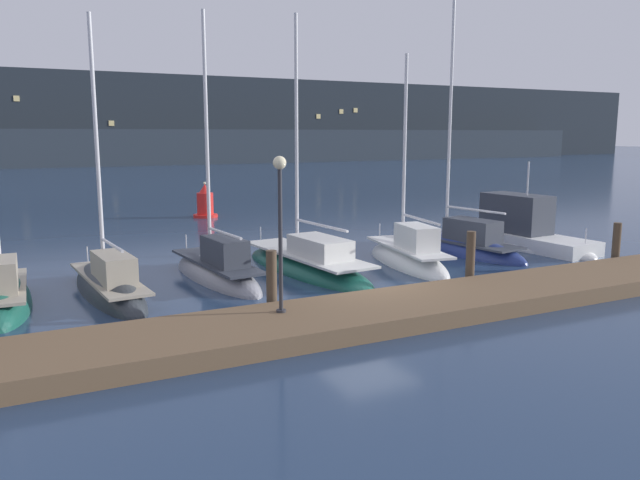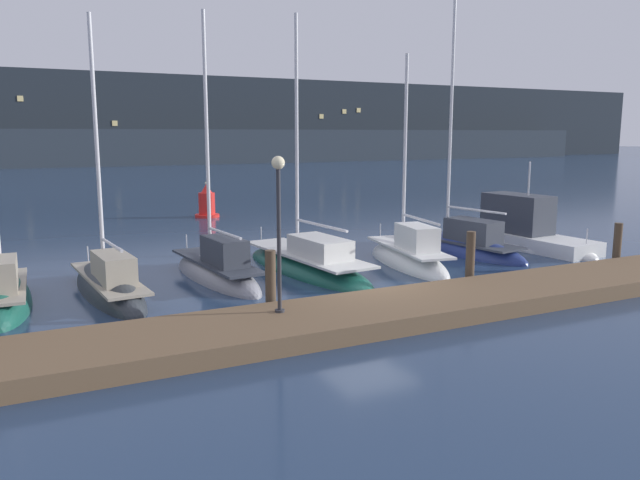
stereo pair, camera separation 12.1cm
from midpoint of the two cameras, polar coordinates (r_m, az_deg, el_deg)
name	(u,v)px [view 1 (the left image)]	position (r m, az deg, el deg)	size (l,w,h in m)	color
ground_plane	(369,296)	(18.52, 4.28, -5.16)	(400.00, 400.00, 0.00)	navy
dock	(412,307)	(16.68, 8.22, -6.11)	(26.73, 2.80, 0.45)	brown
mooring_pile_1	(272,283)	(16.38, -4.66, -3.97)	(0.28, 0.28, 1.75)	#4C3D2D
mooring_pile_2	(470,260)	(19.77, 13.41, -1.78)	(0.28, 0.28, 1.79)	#4C3D2D
mooring_pile_3	(616,245)	(24.53, 25.32, -0.45)	(0.28, 0.28, 1.63)	#4C3D2D
sailboat_berth_1	(2,303)	(19.39, -27.21, -5.13)	(1.69, 5.28, 8.62)	#195647
sailboat_berth_2	(110,291)	(19.62, -18.85, -4.44)	(1.97, 6.38, 8.96)	#2D3338
sailboat_berth_3	(217,275)	(20.81, -9.54, -3.14)	(2.03, 6.22, 9.29)	gray
sailboat_berth_4	(307,267)	(21.72, -1.33, -2.51)	(2.67, 7.77, 9.31)	#195647
sailboat_berth_5	(408,261)	(22.93, 7.93, -1.89)	(2.47, 5.95, 8.22)	white
sailboat_berth_6	(457,248)	(25.80, 12.31, -0.76)	(2.75, 7.06, 11.12)	navy
motorboat_berth_7	(524,238)	(27.74, 18.06, 0.18)	(2.59, 6.76, 4.20)	white
channel_buoy	(205,204)	(36.35, -10.55, 3.26)	(1.40, 1.40, 2.03)	red
dock_lamppost	(280,208)	(14.81, -3.90, 2.91)	(0.32, 0.32, 3.78)	#2D2D33
hillside_backdrop	(85,122)	(108.88, -20.69, 10.02)	(240.00, 23.00, 14.07)	#232B33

